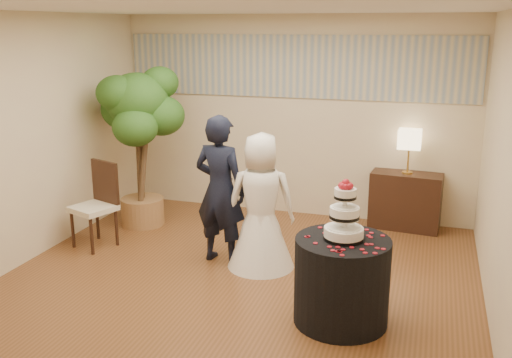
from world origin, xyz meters
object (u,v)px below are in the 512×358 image
(groom, at_px, (220,190))
(cake_table, at_px, (342,281))
(bride, at_px, (261,201))
(console, at_px, (405,201))
(table_lamp, at_px, (409,152))
(side_chair, at_px, (93,206))
(wedding_cake, at_px, (345,210))
(ficus_tree, at_px, (139,147))

(groom, distance_m, cake_table, 1.89)
(groom, height_order, bride, groom)
(bride, bearing_deg, console, -144.38)
(groom, relative_size, table_lamp, 2.95)
(bride, distance_m, console, 2.35)
(cake_table, height_order, side_chair, side_chair)
(side_chair, bearing_deg, groom, 21.66)
(groom, xyz_separation_m, wedding_cake, (1.55, -0.98, 0.23))
(wedding_cake, height_order, side_chair, wedding_cake)
(console, bearing_deg, groom, -132.85)
(bride, xyz_separation_m, table_lamp, (1.47, 1.78, 0.28))
(table_lamp, distance_m, ficus_tree, 3.55)
(cake_table, height_order, wedding_cake, wedding_cake)
(groom, xyz_separation_m, cake_table, (1.55, -0.98, -0.45))
(bride, bearing_deg, groom, -15.49)
(bride, height_order, ficus_tree, ficus_tree)
(wedding_cake, xyz_separation_m, ficus_tree, (-3.02, 1.84, 0.00))
(ficus_tree, bearing_deg, console, 15.10)
(console, relative_size, table_lamp, 1.57)
(wedding_cake, bearing_deg, bride, 137.43)
(bride, relative_size, table_lamp, 2.65)
(wedding_cake, xyz_separation_m, side_chair, (-3.19, 0.94, -0.56))
(cake_table, bearing_deg, table_lamp, 81.63)
(groom, distance_m, side_chair, 1.68)
(cake_table, bearing_deg, ficus_tree, 148.67)
(cake_table, relative_size, table_lamp, 1.49)
(bride, xyz_separation_m, console, (1.47, 1.78, -0.39))
(console, relative_size, ficus_tree, 0.42)
(ficus_tree, distance_m, side_chair, 1.08)
(bride, xyz_separation_m, cake_table, (1.07, -0.98, -0.37))
(groom, xyz_separation_m, bride, (0.48, -0.01, -0.09))
(groom, xyz_separation_m, table_lamp, (1.95, 1.78, 0.20))
(side_chair, bearing_deg, wedding_cake, 3.62)
(console, relative_size, side_chair, 0.87)
(groom, height_order, console, groom)
(bride, height_order, table_lamp, bride)
(ficus_tree, relative_size, side_chair, 2.08)
(ficus_tree, bearing_deg, cake_table, -31.33)
(wedding_cake, xyz_separation_m, console, (0.41, 2.76, -0.70))
(cake_table, height_order, console, cake_table)
(bride, height_order, cake_table, bride)
(table_lamp, bearing_deg, console, 0.00)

